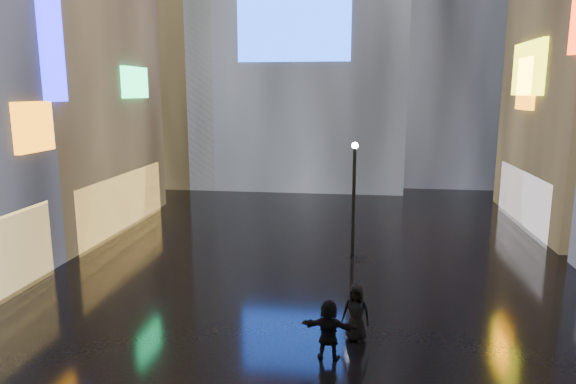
# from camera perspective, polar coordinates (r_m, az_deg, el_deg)

# --- Properties ---
(ground) EXTENTS (140.00, 140.00, 0.00)m
(ground) POSITION_cam_1_polar(r_m,az_deg,el_deg) (21.56, 2.92, -9.02)
(ground) COLOR black
(ground) RESTS_ON ground
(building_left_far) EXTENTS (10.28, 12.00, 22.00)m
(building_left_far) POSITION_cam_1_polar(r_m,az_deg,el_deg) (31.77, -27.20, 16.37)
(building_left_far) COLOR black
(building_left_far) RESTS_ON ground
(tower_flank_left) EXTENTS (10.00, 10.00, 26.00)m
(tower_flank_left) POSITION_cam_1_polar(r_m,az_deg,el_deg) (45.34, -13.13, 17.90)
(tower_flank_left) COLOR black
(tower_flank_left) RESTS_ON ground
(lamp_far) EXTENTS (0.30, 0.30, 5.20)m
(lamp_far) POSITION_cam_1_polar(r_m,az_deg,el_deg) (23.44, 7.32, 0.02)
(lamp_far) COLOR black
(lamp_far) RESTS_ON ground
(pedestrian_4) EXTENTS (0.97, 0.76, 1.75)m
(pedestrian_4) POSITION_cam_1_polar(r_m,az_deg,el_deg) (15.97, 7.59, -13.17)
(pedestrian_4) COLOR black
(pedestrian_4) RESTS_ON ground
(pedestrian_5) EXTENTS (1.66, 0.65, 1.75)m
(pedestrian_5) POSITION_cam_1_polar(r_m,az_deg,el_deg) (14.87, 4.54, -15.03)
(pedestrian_5) COLOR black
(pedestrian_5) RESTS_ON ground
(umbrella_2) EXTENTS (1.11, 1.09, 0.94)m
(umbrella_2) POSITION_cam_1_polar(r_m,az_deg,el_deg) (15.47, 7.71, -8.63)
(umbrella_2) COLOR black
(umbrella_2) RESTS_ON pedestrian_4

